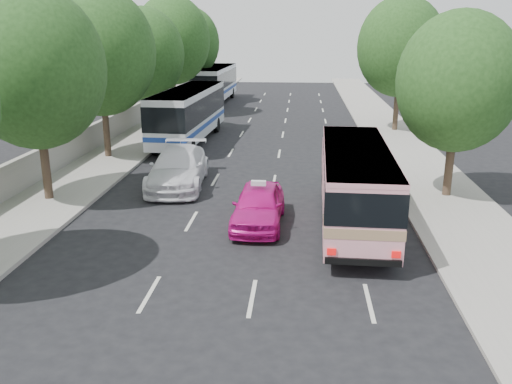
# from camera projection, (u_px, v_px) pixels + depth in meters

# --- Properties ---
(ground) EXTENTS (120.00, 120.00, 0.00)m
(ground) POSITION_uv_depth(u_px,v_px,m) (226.00, 266.00, 16.96)
(ground) COLOR black
(ground) RESTS_ON ground
(sidewalk_left) EXTENTS (4.00, 90.00, 0.15)m
(sidewalk_left) POSITION_uv_depth(u_px,v_px,m) (142.00, 137.00, 36.68)
(sidewalk_left) COLOR #9E998E
(sidewalk_left) RESTS_ON ground
(sidewalk_right) EXTENTS (4.00, 90.00, 0.12)m
(sidewalk_right) POSITION_uv_depth(u_px,v_px,m) (397.00, 141.00, 35.34)
(sidewalk_right) COLOR #9E998E
(sidewalk_right) RESTS_ON ground
(low_wall) EXTENTS (0.30, 90.00, 1.50)m
(low_wall) POSITION_uv_depth(u_px,v_px,m) (115.00, 124.00, 36.58)
(low_wall) COLOR #9E998E
(low_wall) RESTS_ON sidewalk_left
(tree_left_b) EXTENTS (5.70, 5.70, 8.88)m
(tree_left_b) POSITION_uv_depth(u_px,v_px,m) (35.00, 63.00, 21.60)
(tree_left_b) COLOR #38281E
(tree_left_b) RESTS_ON ground
(tree_left_c) EXTENTS (6.00, 6.00, 9.35)m
(tree_left_c) POSITION_uv_depth(u_px,v_px,m) (101.00, 48.00, 29.15)
(tree_left_c) COLOR #38281E
(tree_left_c) RESTS_ON ground
(tree_left_d) EXTENTS (5.52, 5.52, 8.60)m
(tree_left_d) POSITION_uv_depth(u_px,v_px,m) (145.00, 51.00, 36.92)
(tree_left_d) COLOR #38281E
(tree_left_d) RESTS_ON ground
(tree_left_e) EXTENTS (6.30, 6.30, 9.82)m
(tree_left_e) POSITION_uv_depth(u_px,v_px,m) (172.00, 37.00, 44.31)
(tree_left_e) COLOR #38281E
(tree_left_e) RESTS_ON ground
(tree_left_f) EXTENTS (5.88, 5.88, 9.16)m
(tree_left_f) POSITION_uv_depth(u_px,v_px,m) (190.00, 40.00, 52.07)
(tree_left_f) COLOR #38281E
(tree_left_f) RESTS_ON ground
(tree_right_near) EXTENTS (5.10, 5.10, 7.95)m
(tree_right_near) POSITION_uv_depth(u_px,v_px,m) (461.00, 77.00, 22.32)
(tree_right_near) COLOR #38281E
(tree_right_near) RESTS_ON ground
(tree_right_far) EXTENTS (6.00, 6.00, 9.35)m
(tree_right_far) POSITION_uv_depth(u_px,v_px,m) (402.00, 43.00, 37.29)
(tree_right_far) COLOR #38281E
(tree_right_far) RESTS_ON ground
(pink_bus) EXTENTS (2.64, 9.37, 2.97)m
(pink_bus) POSITION_uv_depth(u_px,v_px,m) (355.00, 179.00, 19.89)
(pink_bus) COLOR pink
(pink_bus) RESTS_ON ground
(pink_taxi) EXTENTS (1.93, 4.59, 1.55)m
(pink_taxi) POSITION_uv_depth(u_px,v_px,m) (258.00, 205.00, 20.33)
(pink_taxi) COLOR #CE1184
(pink_taxi) RESTS_ON ground
(white_pickup) EXTENTS (2.87, 6.20, 1.75)m
(white_pickup) POSITION_uv_depth(u_px,v_px,m) (178.00, 168.00, 25.36)
(white_pickup) COLOR white
(white_pickup) RESTS_ON ground
(tour_coach_front) EXTENTS (2.98, 11.52, 3.42)m
(tour_coach_front) POSITION_uv_depth(u_px,v_px,m) (189.00, 110.00, 34.89)
(tour_coach_front) COLOR silver
(tour_coach_front) RESTS_ON ground
(tour_coach_rear) EXTENTS (2.82, 11.71, 3.49)m
(tour_coach_rear) POSITION_uv_depth(u_px,v_px,m) (215.00, 81.00, 53.58)
(tour_coach_rear) COLOR white
(tour_coach_rear) RESTS_ON ground
(taxi_roof_sign) EXTENTS (0.55, 0.19, 0.18)m
(taxi_roof_sign) POSITION_uv_depth(u_px,v_px,m) (258.00, 183.00, 20.08)
(taxi_roof_sign) COLOR silver
(taxi_roof_sign) RESTS_ON pink_taxi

